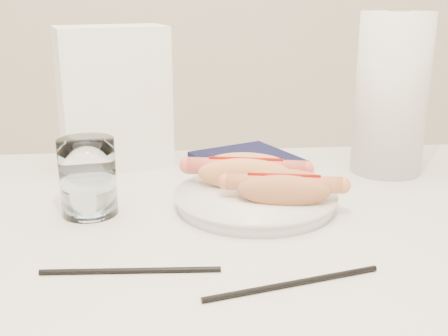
{
  "coord_description": "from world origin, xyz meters",
  "views": [
    {
      "loc": [
        -0.03,
        -0.72,
        1.07
      ],
      "look_at": [
        0.03,
        0.05,
        0.82
      ],
      "focal_mm": 44.78,
      "sensor_mm": 36.0,
      "label": 1
    }
  ],
  "objects": [
    {
      "name": "chopstick_far",
      "position": [
        0.09,
        -0.17,
        0.75
      ],
      "size": [
        0.21,
        0.06,
        0.01
      ],
      "primitive_type": "cylinder",
      "rotation": [
        0.0,
        1.57,
        0.26
      ],
      "color": "black",
      "rests_on": "table"
    },
    {
      "name": "water_glass",
      "position": [
        -0.16,
        0.07,
        0.81
      ],
      "size": [
        0.08,
        0.08,
        0.11
      ],
      "primitive_type": "cylinder",
      "color": "white",
      "rests_on": "table"
    },
    {
      "name": "plate",
      "position": [
        0.08,
        0.07,
        0.76
      ],
      "size": [
        0.31,
        0.31,
        0.02
      ],
      "primitive_type": "cylinder",
      "rotation": [
        0.0,
        0.0,
        -0.36
      ],
      "color": "silver",
      "rests_on": "table"
    },
    {
      "name": "hotdog_right",
      "position": [
        0.12,
        0.04,
        0.79
      ],
      "size": [
        0.17,
        0.09,
        0.05
      ],
      "rotation": [
        0.0,
        0.0,
        -0.2
      ],
      "color": "#C57C4D",
      "rests_on": "plate"
    },
    {
      "name": "chopstick_near",
      "position": [
        -0.09,
        -0.13,
        0.75
      ],
      "size": [
        0.21,
        0.02,
        0.01
      ],
      "primitive_type": "cylinder",
      "rotation": [
        0.0,
        1.57,
        -0.05
      ],
      "color": "black",
      "rests_on": "table"
    },
    {
      "name": "hotdog_left",
      "position": [
        0.07,
        0.11,
        0.79
      ],
      "size": [
        0.19,
        0.1,
        0.05
      ],
      "rotation": [
        0.0,
        0.0,
        -0.2
      ],
      "color": "#EA9E5D",
      "rests_on": "plate"
    },
    {
      "name": "paper_towel_roll",
      "position": [
        0.35,
        0.23,
        0.89
      ],
      "size": [
        0.16,
        0.16,
        0.28
      ],
      "primitive_type": "cylinder",
      "rotation": [
        0.0,
        0.0,
        -0.39
      ],
      "color": "silver",
      "rests_on": "table"
    },
    {
      "name": "napkin_box",
      "position": [
        -0.15,
        0.31,
        0.88
      ],
      "size": [
        0.22,
        0.16,
        0.26
      ],
      "primitive_type": "cube",
      "rotation": [
        0.0,
        0.0,
        0.3
      ],
      "color": "white",
      "rests_on": "table"
    },
    {
      "name": "table",
      "position": [
        0.0,
        0.0,
        0.69
      ],
      "size": [
        1.2,
        0.8,
        0.75
      ],
      "color": "silver",
      "rests_on": "ground"
    },
    {
      "name": "navy_napkin",
      "position": [
        0.1,
        0.32,
        0.75
      ],
      "size": [
        0.23,
        0.23,
        0.01
      ],
      "primitive_type": "cube",
      "rotation": [
        0.0,
        0.0,
        0.44
      ],
      "color": "#101233",
      "rests_on": "table"
    }
  ]
}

